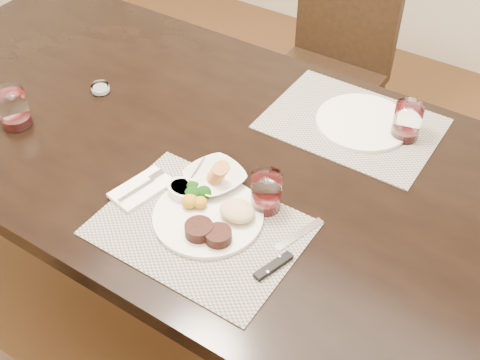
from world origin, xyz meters
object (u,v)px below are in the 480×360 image
Objects in this scene: cracker_bowl at (215,178)px; far_plate at (363,122)px; steak_knife at (280,258)px; wine_glass_near at (266,193)px; dinner_plate at (212,216)px; chair_far at (331,59)px.

cracker_bowl is 0.68× the size of far_plate.
steak_knife is 0.91× the size of far_plate.
wine_glass_near reaches higher than cracker_bowl.
wine_glass_near is at bearing 39.82° from dinner_plate.
chair_far is 3.87× the size of steak_knife.
steak_knife is 0.54m from far_plate.
dinner_plate is 1.00× the size of far_plate.
cracker_bowl is (0.19, -1.05, 0.27)m from chair_far.
steak_knife is 0.28m from cracker_bowl.
cracker_bowl is 0.15m from wine_glass_near.
chair_far is at bearing 127.96° from steak_knife.
chair_far is at bearing 100.06° from cracker_bowl.
chair_far reaches higher than far_plate.
steak_knife is at bearing -47.57° from wine_glass_near.
chair_far reaches higher than steak_knife.
far_plate is (0.14, 0.53, -0.01)m from dinner_plate.
cracker_bowl is (-0.06, 0.11, 0.00)m from dinner_plate.
wine_glass_near is (0.33, -1.05, 0.29)m from chair_far.
dinner_plate is at bearing -166.83° from steak_knife.
dinner_plate is 0.14m from wine_glass_near.
wine_glass_near is (-0.11, 0.12, 0.04)m from steak_knife.
dinner_plate reaches higher than far_plate.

